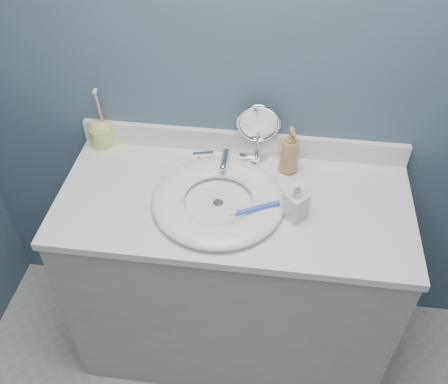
% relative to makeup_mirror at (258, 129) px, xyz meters
% --- Properties ---
extents(back_wall, '(2.20, 0.02, 2.40)m').
position_rel_makeup_mirror_xyz_m(back_wall, '(-0.06, 0.03, 0.19)').
color(back_wall, '#4B5B71').
rests_on(back_wall, ground).
extents(vanity_cabinet, '(1.20, 0.55, 0.85)m').
position_rel_makeup_mirror_xyz_m(vanity_cabinet, '(-0.06, -0.24, -0.58)').
color(vanity_cabinet, '#AAA69B').
rests_on(vanity_cabinet, ground).
extents(countertop, '(1.22, 0.57, 0.03)m').
position_rel_makeup_mirror_xyz_m(countertop, '(-0.06, -0.24, -0.14)').
color(countertop, white).
rests_on(countertop, vanity_cabinet).
extents(backsplash, '(1.22, 0.02, 0.09)m').
position_rel_makeup_mirror_xyz_m(backsplash, '(-0.06, 0.02, -0.08)').
color(backsplash, white).
rests_on(backsplash, countertop).
extents(basin, '(0.45, 0.45, 0.04)m').
position_rel_makeup_mirror_xyz_m(basin, '(-0.11, -0.27, -0.11)').
color(basin, white).
rests_on(basin, countertop).
extents(drain, '(0.04, 0.04, 0.01)m').
position_rel_makeup_mirror_xyz_m(drain, '(-0.11, -0.27, -0.12)').
color(drain, silver).
rests_on(drain, countertop).
extents(faucet, '(0.25, 0.13, 0.07)m').
position_rel_makeup_mirror_xyz_m(faucet, '(-0.11, -0.07, -0.10)').
color(faucet, silver).
rests_on(faucet, countertop).
extents(makeup_mirror, '(0.16, 0.09, 0.23)m').
position_rel_makeup_mirror_xyz_m(makeup_mirror, '(0.00, 0.00, 0.00)').
color(makeup_mirror, silver).
rests_on(makeup_mirror, countertop).
extents(soap_bottle_amber, '(0.09, 0.09, 0.18)m').
position_rel_makeup_mirror_xyz_m(soap_bottle_amber, '(0.12, -0.06, -0.04)').
color(soap_bottle_amber, '#AB844D').
rests_on(soap_bottle_amber, countertop).
extents(soap_bottle_clear, '(0.09, 0.09, 0.15)m').
position_rel_makeup_mirror_xyz_m(soap_bottle_clear, '(0.15, -0.29, -0.05)').
color(soap_bottle_clear, silver).
rests_on(soap_bottle_clear, countertop).
extents(toothbrush_holder, '(0.09, 0.09, 0.25)m').
position_rel_makeup_mirror_xyz_m(toothbrush_holder, '(-0.60, -0.00, -0.07)').
color(toothbrush_holder, '#E1DB70').
rests_on(toothbrush_holder, countertop).
extents(toothbrush_lying, '(0.16, 0.09, 0.02)m').
position_rel_makeup_mirror_xyz_m(toothbrush_lying, '(0.02, -0.32, -0.08)').
color(toothbrush_lying, blue).
rests_on(toothbrush_lying, basin).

